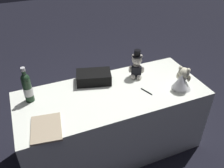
{
  "coord_description": "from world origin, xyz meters",
  "views": [
    {
      "loc": [
        0.68,
        1.64,
        2.07
      ],
      "look_at": [
        0.0,
        0.0,
        0.82
      ],
      "focal_mm": 38.65,
      "sensor_mm": 36.0,
      "label": 1
    }
  ],
  "objects_px": {
    "teddy_bear_bride": "(182,80)",
    "guestbook": "(46,128)",
    "signing_pen": "(147,92)",
    "teddy_bear_groom": "(137,66)",
    "gift_case_black": "(94,77)",
    "champagne_bottle": "(27,87)"
  },
  "relations": [
    {
      "from": "teddy_bear_groom",
      "to": "guestbook",
      "type": "xyz_separation_m",
      "value": [
        0.97,
        0.4,
        -0.11
      ]
    },
    {
      "from": "gift_case_black",
      "to": "guestbook",
      "type": "relative_size",
      "value": 1.25
    },
    {
      "from": "guestbook",
      "to": "gift_case_black",
      "type": "bearing_deg",
      "value": -130.52
    },
    {
      "from": "teddy_bear_groom",
      "to": "signing_pen",
      "type": "xyz_separation_m",
      "value": [
        0.03,
        0.28,
        -0.11
      ]
    },
    {
      "from": "signing_pen",
      "to": "guestbook",
      "type": "relative_size",
      "value": 0.45
    },
    {
      "from": "teddy_bear_groom",
      "to": "guestbook",
      "type": "distance_m",
      "value": 1.06
    },
    {
      "from": "teddy_bear_groom",
      "to": "gift_case_black",
      "type": "bearing_deg",
      "value": -9.33
    },
    {
      "from": "teddy_bear_bride",
      "to": "signing_pen",
      "type": "relative_size",
      "value": 1.75
    },
    {
      "from": "teddy_bear_groom",
      "to": "champagne_bottle",
      "type": "relative_size",
      "value": 0.86
    },
    {
      "from": "teddy_bear_bride",
      "to": "guestbook",
      "type": "xyz_separation_m",
      "value": [
        1.26,
        0.05,
        -0.09
      ]
    },
    {
      "from": "teddy_bear_groom",
      "to": "guestbook",
      "type": "bearing_deg",
      "value": 22.37
    },
    {
      "from": "guestbook",
      "to": "teddy_bear_groom",
      "type": "bearing_deg",
      "value": -148.91
    },
    {
      "from": "guestbook",
      "to": "teddy_bear_bride",
      "type": "bearing_deg",
      "value": -169.11
    },
    {
      "from": "teddy_bear_bride",
      "to": "guestbook",
      "type": "distance_m",
      "value": 1.27
    },
    {
      "from": "teddy_bear_groom",
      "to": "signing_pen",
      "type": "bearing_deg",
      "value": 84.29
    },
    {
      "from": "gift_case_black",
      "to": "guestbook",
      "type": "distance_m",
      "value": 0.72
    },
    {
      "from": "signing_pen",
      "to": "guestbook",
      "type": "distance_m",
      "value": 0.95
    },
    {
      "from": "signing_pen",
      "to": "gift_case_black",
      "type": "height_order",
      "value": "gift_case_black"
    },
    {
      "from": "signing_pen",
      "to": "guestbook",
      "type": "bearing_deg",
      "value": 7.33
    },
    {
      "from": "champagne_bottle",
      "to": "gift_case_black",
      "type": "height_order",
      "value": "champagne_bottle"
    },
    {
      "from": "teddy_bear_groom",
      "to": "champagne_bottle",
      "type": "xyz_separation_m",
      "value": [
        1.04,
        -0.01,
        0.02
      ]
    },
    {
      "from": "champagne_bottle",
      "to": "signing_pen",
      "type": "relative_size",
      "value": 2.52
    }
  ]
}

